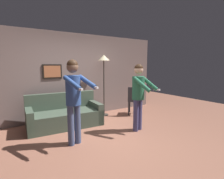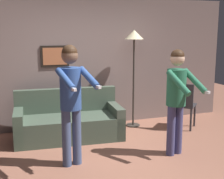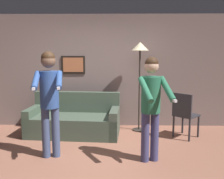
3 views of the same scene
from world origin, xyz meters
TOP-DOWN VIEW (x-y plane):
  - ground_plane at (0.00, 0.00)m, footprint 12.00×12.00m
  - back_wall_assembly at (-0.00, 2.06)m, footprint 6.40×0.09m
  - couch at (-0.46, 1.37)m, footprint 1.96×0.99m
  - torchiere_lamp at (0.94, 1.66)m, footprint 0.38×0.38m
  - person_standing_left at (-0.65, 0.17)m, footprint 0.52×0.74m
  - person_standing_right at (0.98, 0.04)m, footprint 0.53×0.63m
  - dining_chair_distant at (1.81, 1.15)m, footprint 0.59×0.59m

SIDE VIEW (x-z plane):
  - ground_plane at x=0.00m, z-range 0.00..0.00m
  - couch at x=-0.46m, z-range -0.16..0.71m
  - dining_chair_distant at x=1.81m, z-range 0.06..0.99m
  - person_standing_right at x=0.98m, z-range 0.17..1.83m
  - person_standing_left at x=-0.65m, z-range 0.19..1.94m
  - back_wall_assembly at x=0.00m, z-range 0.00..2.60m
  - torchiere_lamp at x=0.94m, z-range 0.69..2.65m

